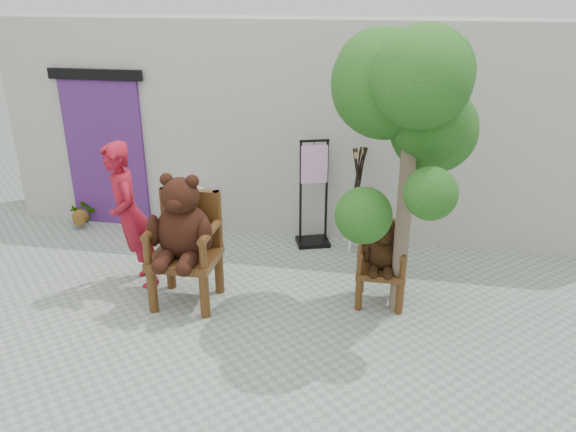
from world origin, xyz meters
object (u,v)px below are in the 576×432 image
object	(u,v)px
display_stand	(313,205)
tree	(408,97)
stool_bucket	(358,207)
person	(131,216)
cafe_table	(184,209)
chair_small	(382,255)
chair_big	(184,231)

from	to	relation	value
display_stand	tree	world-z (taller)	tree
stool_bucket	tree	world-z (taller)	tree
person	cafe_table	xyz separation A→B (m)	(0.11, 1.41, -0.45)
chair_small	cafe_table	xyz separation A→B (m)	(-2.82, 1.30, -0.15)
chair_small	chair_big	bearing A→B (deg)	-169.79
person	cafe_table	world-z (taller)	person
cafe_table	stool_bucket	size ratio (longest dim) A/B	0.48
display_stand	tree	size ratio (longest dim) A/B	0.49
person	display_stand	size ratio (longest dim) A/B	1.18
tree	person	bearing A→B (deg)	-178.17
chair_small	cafe_table	distance (m)	3.11
chair_small	display_stand	xyz separation A→B (m)	(-0.97, 1.40, -0.01)
chair_small	tree	size ratio (longest dim) A/B	0.32
tree	display_stand	bearing A→B (deg)	128.36
chair_small	person	world-z (taller)	person
display_stand	tree	bearing A→B (deg)	-70.43
chair_small	cafe_table	bearing A→B (deg)	155.30
display_stand	stool_bucket	bearing A→B (deg)	-26.01
chair_big	person	size ratio (longest dim) A/B	0.87
chair_big	tree	xyz separation A→B (m)	(2.33, 0.37, 1.49)
cafe_table	person	bearing A→B (deg)	-94.48
chair_big	stool_bucket	xyz separation A→B (m)	(1.82, 1.71, -0.23)
person	cafe_table	size ratio (longest dim) A/B	2.54
person	stool_bucket	world-z (taller)	person
person	display_stand	distance (m)	2.49
person	stool_bucket	distance (m)	2.96
chair_big	person	xyz separation A→B (m)	(-0.75, 0.27, 0.02)
stool_bucket	chair_small	bearing A→B (deg)	-74.88
chair_big	stool_bucket	size ratio (longest dim) A/B	1.06
chair_small	stool_bucket	world-z (taller)	stool_bucket
person	display_stand	bearing A→B (deg)	91.74
chair_small	stool_bucket	bearing A→B (deg)	105.12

